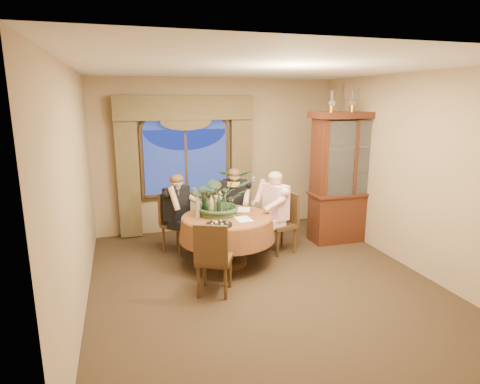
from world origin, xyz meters
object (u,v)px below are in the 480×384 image
object	(u,v)px
person_scarf	(234,206)
chair_back	(178,223)
chair_back_right	(225,214)
wine_bottle_0	(219,206)
centerpiece_plant	(220,175)
wine_bottle_2	(211,206)
oil_lamp_left	(332,101)
china_cabinet	(348,178)
oil_lamp_right	(373,101)
person_back	(177,214)
chair_front_left	(214,257)
dining_table	(227,240)
wine_bottle_1	(198,206)
olive_bowl	(232,215)
chair_right	(280,223)
stoneware_vase	(217,205)
wine_bottle_3	(205,203)
person_pink	(275,212)
oil_lamp_center	(353,101)

from	to	relation	value
person_scarf	chair_back	bearing A→B (deg)	30.05
chair_back_right	wine_bottle_0	bearing A→B (deg)	83.67
centerpiece_plant	wine_bottle_2	xyz separation A→B (m)	(-0.17, -0.11, -0.44)
person_scarf	oil_lamp_left	bearing A→B (deg)	-171.70
chair_back_right	china_cabinet	bearing A→B (deg)	178.42
oil_lamp_right	wine_bottle_0	bearing A→B (deg)	-170.15
person_back	centerpiece_plant	world-z (taller)	centerpiece_plant
china_cabinet	chair_front_left	distance (m)	3.04
dining_table	chair_front_left	xyz separation A→B (m)	(-0.40, -0.85, 0.10)
wine_bottle_2	wine_bottle_1	bearing A→B (deg)	165.38
dining_table	olive_bowl	world-z (taller)	olive_bowl
chair_right	stoneware_vase	bearing A→B (deg)	81.82
wine_bottle_3	chair_front_left	bearing A→B (deg)	-95.76
centerpiece_plant	chair_back_right	bearing A→B (deg)	71.21
person_back	wine_bottle_2	distance (m)	0.83
chair_right	person_back	world-z (taller)	person_back
person_pink	dining_table	bearing A→B (deg)	90.00
person_pink	wine_bottle_2	size ratio (longest dim) A/B	4.04
oil_lamp_left	stoneware_vase	xyz separation A→B (m)	(-2.00, -0.33, -1.50)
china_cabinet	olive_bowl	distance (m)	2.30
stoneware_vase	person_pink	bearing A→B (deg)	7.12
stoneware_vase	centerpiece_plant	xyz separation A→B (m)	(0.05, 0.01, 0.46)
person_pink	wine_bottle_1	distance (m)	1.32
chair_back	olive_bowl	distance (m)	1.07
person_scarf	olive_bowl	bearing A→B (deg)	94.34
china_cabinet	oil_lamp_center	size ratio (longest dim) A/B	6.54
person_back	stoneware_vase	distance (m)	0.81
china_cabinet	oil_lamp_right	world-z (taller)	oil_lamp_right
oil_lamp_right	person_pink	xyz separation A→B (m)	(-1.80, -0.20, -1.73)
person_back	chair_back_right	bearing A→B (deg)	155.73
person_scarf	wine_bottle_2	xyz separation A→B (m)	(-0.59, -0.83, 0.26)
wine_bottle_2	chair_front_left	bearing A→B (deg)	-100.73
oil_lamp_left	person_pink	xyz separation A→B (m)	(-1.02, -0.20, -1.73)
person_pink	wine_bottle_0	xyz separation A→B (m)	(-1.00, -0.28, 0.25)
dining_table	oil_lamp_center	bearing A→B (deg)	11.26
chair_back	olive_bowl	world-z (taller)	chair_back
person_pink	wine_bottle_3	distance (m)	1.18
chair_right	centerpiece_plant	world-z (taller)	centerpiece_plant
china_cabinet	wine_bottle_2	xyz separation A→B (m)	(-2.51, -0.43, -0.20)
chair_back_right	wine_bottle_1	xyz separation A→B (m)	(-0.64, -0.91, 0.44)
oil_lamp_center	wine_bottle_1	xyz separation A→B (m)	(-2.70, -0.38, -1.48)
chair_back_right	olive_bowl	size ratio (longest dim) A/B	6.83
chair_back_right	dining_table	bearing A→B (deg)	90.00
oil_lamp_left	wine_bottle_1	bearing A→B (deg)	-170.66
dining_table	china_cabinet	world-z (taller)	china_cabinet
person_back	wine_bottle_1	distance (m)	0.71
person_back	wine_bottle_0	world-z (taller)	person_back
centerpiece_plant	olive_bowl	bearing A→B (deg)	-53.32
china_cabinet	person_scarf	xyz separation A→B (m)	(-1.92, 0.40, -0.46)
centerpiece_plant	dining_table	bearing A→B (deg)	-64.50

